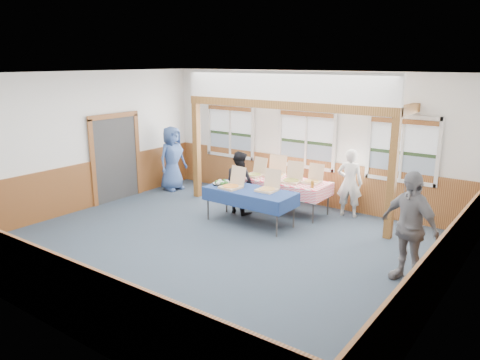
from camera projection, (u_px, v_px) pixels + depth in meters
name	position (u px, v px, depth m)	size (l,w,h in m)	color
floor	(217.00, 245.00, 8.94)	(8.00, 8.00, 0.00)	#283241
ceiling	(215.00, 74.00, 8.15)	(8.00, 8.00, 0.00)	white
wall_back	(307.00, 138.00, 11.29)	(8.00, 8.00, 0.00)	silver
wall_front	(39.00, 212.00, 5.81)	(8.00, 8.00, 0.00)	silver
wall_left	(82.00, 142.00, 10.83)	(8.00, 8.00, 0.00)	silver
wall_right	(448.00, 201.00, 6.26)	(8.00, 8.00, 0.00)	silver
wainscot_back	(305.00, 181.00, 11.53)	(7.98, 0.05, 1.10)	brown
wainscot_front	(50.00, 288.00, 6.09)	(7.98, 0.05, 1.10)	brown
wainscot_left	(86.00, 186.00, 11.07)	(0.05, 6.98, 1.10)	brown
wainscot_right	(438.00, 273.00, 6.54)	(0.05, 6.98, 1.10)	brown
cased_opening	(116.00, 159.00, 11.65)	(0.06, 1.30, 2.10)	#323232
window_left	(230.00, 127.00, 12.54)	(1.56, 0.10, 1.46)	silver
window_mid	(307.00, 135.00, 11.23)	(1.56, 0.10, 1.46)	silver
window_right	(403.00, 145.00, 9.92)	(1.56, 0.10, 1.46)	silver
post_left	(197.00, 151.00, 11.87)	(0.15, 0.15, 2.40)	#5A3914
post_right	(392.00, 179.00, 9.02)	(0.15, 0.15, 2.40)	#5A3914
cross_beam	(282.00, 105.00, 10.12)	(5.15, 0.18, 0.18)	#5A3914
table_left	(250.00, 192.00, 9.96)	(2.13, 1.43, 0.76)	#323232
table_right	(284.00, 182.00, 10.79)	(2.27, 1.63, 0.76)	#323232
pizza_box_a	(232.00, 185.00, 10.07)	(0.44, 0.52, 0.44)	#CCB088
pizza_box_b	(268.00, 188.00, 9.86)	(0.40, 0.48, 0.43)	#CCB088
pizza_box_c	(255.00, 173.00, 11.11)	(0.43, 0.51, 0.42)	#CCB088
pizza_box_d	(275.00, 173.00, 11.11)	(0.55, 0.62, 0.47)	#CCB088
pizza_box_e	(292.00, 179.00, 10.56)	(0.47, 0.54, 0.44)	#CCB088
pizza_box_f	(312.00, 180.00, 10.50)	(0.38, 0.46, 0.40)	#CCB088
veggie_tray	(222.00, 183.00, 10.37)	(0.42, 0.42, 0.10)	black
drink_glass	(312.00, 184.00, 10.07)	(0.07, 0.07, 0.15)	#8A5917
woman_white	(350.00, 183.00, 10.43)	(0.56, 0.37, 1.54)	silver
woman_black	(239.00, 182.00, 10.69)	(0.70, 0.55, 1.45)	black
man_blue	(172.00, 158.00, 12.59)	(0.85, 0.55, 1.73)	#365087
person_grey	(409.00, 227.00, 7.33)	(1.05, 0.44, 1.80)	slate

